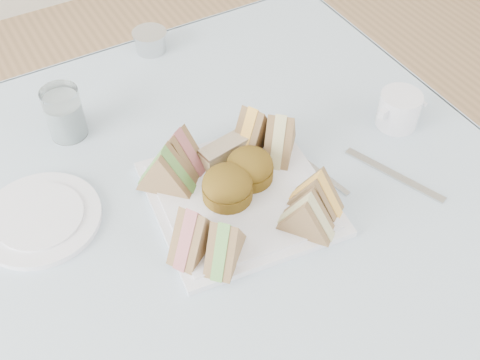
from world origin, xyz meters
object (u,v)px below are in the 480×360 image
table (224,328)px  water_glass (64,113)px  serving_plate (240,198)px  creamer_jug (399,110)px

table → water_glass: 0.54m
water_glass → serving_plate: bearing=-57.2°
serving_plate → water_glass: water_glass is taller
serving_plate → creamer_jug: (0.34, 0.02, 0.03)m
serving_plate → water_glass: size_ratio=2.84×
creamer_jug → table: bearing=175.8°
water_glass → creamer_jug: size_ratio=1.30×
serving_plate → creamer_jug: size_ratio=3.68×
serving_plate → creamer_jug: 0.34m
table → serving_plate: serving_plate is taller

